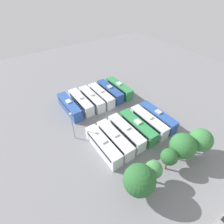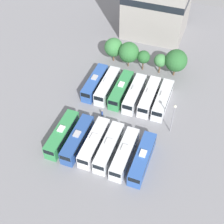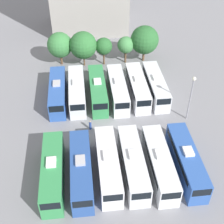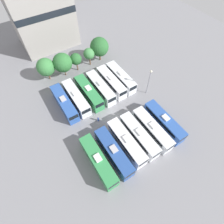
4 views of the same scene
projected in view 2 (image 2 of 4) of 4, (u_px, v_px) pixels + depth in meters
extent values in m
plane|color=gray|center=(115.00, 122.00, 68.34)|extent=(119.33, 119.33, 0.00)
cube|color=#338C4C|center=(62.00, 134.00, 63.74)|extent=(2.57, 11.23, 3.25)
cube|color=black|center=(62.00, 131.00, 63.25)|extent=(2.61, 9.55, 0.72)
cube|color=black|center=(48.00, 153.00, 59.46)|extent=(2.26, 0.08, 1.14)
cube|color=white|center=(61.00, 129.00, 62.43)|extent=(1.20, 1.60, 0.35)
cube|color=#284C93|center=(78.00, 140.00, 62.83)|extent=(2.57, 11.23, 3.25)
cube|color=black|center=(78.00, 136.00, 62.34)|extent=(2.61, 9.55, 0.72)
cube|color=black|center=(65.00, 159.00, 58.55)|extent=(2.26, 0.08, 1.14)
cube|color=#B2B2B7|center=(77.00, 134.00, 61.52)|extent=(1.20, 1.60, 0.35)
cube|color=silver|center=(94.00, 143.00, 62.29)|extent=(2.57, 11.23, 3.25)
cube|color=black|center=(95.00, 139.00, 61.80)|extent=(2.61, 9.55, 0.72)
cube|color=black|center=(83.00, 162.00, 58.01)|extent=(2.26, 0.08, 1.14)
cube|color=white|center=(94.00, 137.00, 60.98)|extent=(1.20, 1.60, 0.35)
cube|color=silver|center=(109.00, 148.00, 61.44)|extent=(2.57, 11.23, 3.25)
cube|color=black|center=(109.00, 144.00, 60.95)|extent=(2.61, 9.55, 0.72)
cube|color=black|center=(98.00, 168.00, 57.16)|extent=(2.26, 0.08, 1.14)
cube|color=white|center=(109.00, 142.00, 60.13)|extent=(1.20, 1.60, 0.35)
cube|color=silver|center=(125.00, 154.00, 60.41)|extent=(2.57, 11.23, 3.25)
cube|color=black|center=(125.00, 150.00, 59.92)|extent=(2.61, 9.55, 0.72)
cube|color=black|center=(115.00, 175.00, 56.13)|extent=(2.26, 0.08, 1.14)
cube|color=white|center=(125.00, 148.00, 59.10)|extent=(1.20, 1.60, 0.35)
cube|color=#2D56A8|center=(142.00, 159.00, 59.58)|extent=(2.57, 11.23, 3.25)
cube|color=black|center=(143.00, 155.00, 59.10)|extent=(2.61, 9.55, 0.72)
cube|color=black|center=(134.00, 181.00, 55.31)|extent=(2.26, 0.08, 1.14)
cube|color=white|center=(143.00, 153.00, 58.27)|extent=(1.20, 1.60, 0.35)
cube|color=#2D56A8|center=(95.00, 83.00, 74.67)|extent=(2.57, 11.23, 3.25)
cube|color=black|center=(95.00, 79.00, 74.18)|extent=(2.61, 9.55, 0.72)
cube|color=black|center=(85.00, 95.00, 70.39)|extent=(2.26, 0.08, 1.14)
cube|color=#B2B2B7|center=(95.00, 77.00, 73.36)|extent=(1.20, 1.60, 0.35)
cube|color=silver|center=(107.00, 86.00, 73.91)|extent=(2.57, 11.23, 3.25)
cube|color=black|center=(108.00, 82.00, 73.43)|extent=(2.61, 9.55, 0.72)
cube|color=black|center=(98.00, 99.00, 69.64)|extent=(2.26, 0.08, 1.14)
cube|color=white|center=(107.00, 80.00, 72.60)|extent=(1.20, 1.60, 0.35)
cube|color=#338C4C|center=(121.00, 90.00, 72.96)|extent=(2.57, 11.23, 3.25)
cube|color=black|center=(122.00, 86.00, 72.48)|extent=(2.61, 9.55, 0.72)
cube|color=black|center=(113.00, 103.00, 68.68)|extent=(2.26, 0.08, 1.14)
cube|color=white|center=(121.00, 84.00, 71.65)|extent=(1.20, 1.60, 0.35)
cube|color=silver|center=(135.00, 94.00, 72.04)|extent=(2.57, 11.23, 3.25)
cube|color=black|center=(135.00, 90.00, 71.55)|extent=(2.61, 9.55, 0.72)
cube|color=black|center=(127.00, 108.00, 67.76)|extent=(2.26, 0.08, 1.14)
cube|color=silver|center=(135.00, 88.00, 70.73)|extent=(1.20, 1.60, 0.35)
cube|color=white|center=(149.00, 97.00, 71.37)|extent=(2.57, 11.23, 3.25)
cube|color=black|center=(150.00, 93.00, 70.89)|extent=(2.61, 9.55, 0.72)
cube|color=black|center=(143.00, 111.00, 67.10)|extent=(2.26, 0.08, 1.14)
cube|color=white|center=(150.00, 91.00, 70.06)|extent=(1.20, 1.60, 0.35)
cube|color=silver|center=(163.00, 100.00, 70.68)|extent=(2.57, 11.23, 3.25)
cube|color=black|center=(163.00, 96.00, 70.19)|extent=(2.61, 9.55, 0.72)
cube|color=black|center=(157.00, 114.00, 66.40)|extent=(2.26, 0.08, 1.14)
cube|color=white|center=(164.00, 94.00, 69.37)|extent=(1.20, 1.60, 0.35)
cylinder|color=navy|center=(102.00, 113.00, 69.10)|extent=(0.36, 0.36, 1.36)
sphere|color=tan|center=(102.00, 111.00, 68.52)|extent=(0.24, 0.24, 0.24)
cylinder|color=gray|center=(172.00, 120.00, 63.83)|extent=(0.20, 0.20, 7.29)
sphere|color=#EAE5C6|center=(175.00, 107.00, 61.05)|extent=(0.60, 0.60, 0.60)
cylinder|color=brown|center=(114.00, 57.00, 82.55)|extent=(0.43, 0.43, 2.48)
sphere|color=#387A3D|center=(114.00, 47.00, 80.42)|extent=(4.84, 4.84, 4.84)
cylinder|color=brown|center=(128.00, 62.00, 80.81)|extent=(0.31, 0.31, 2.56)
sphere|color=#2D6B33|center=(129.00, 52.00, 78.55)|extent=(5.21, 5.21, 5.21)
cylinder|color=brown|center=(143.00, 65.00, 79.83)|extent=(0.35, 0.35, 2.78)
sphere|color=#28602D|center=(144.00, 57.00, 77.98)|extent=(3.28, 3.28, 3.28)
cylinder|color=brown|center=(159.00, 68.00, 78.97)|extent=(0.42, 0.42, 2.70)
sphere|color=#428447|center=(161.00, 60.00, 77.16)|extent=(3.26, 3.26, 3.26)
cylinder|color=brown|center=(174.00, 71.00, 78.35)|extent=(0.47, 0.47, 2.60)
sphere|color=#28602D|center=(176.00, 61.00, 76.00)|extent=(5.50, 5.50, 5.50)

